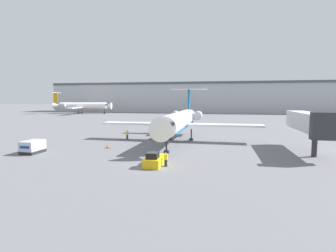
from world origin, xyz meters
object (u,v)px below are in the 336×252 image
at_px(airplane_main, 180,120).
at_px(luggage_cart, 33,147).
at_px(traffic_cone_left, 108,146).
at_px(airplane_parked_far_left, 82,106).
at_px(worker_near_tug, 166,159).
at_px(worker_by_wing, 127,135).
at_px(jet_bridge, 309,122).
at_px(pushback_tug, 154,160).

distance_m(airplane_main, luggage_cart, 24.58).
bearing_deg(traffic_cone_left, airplane_main, 43.15).
height_order(luggage_cart, airplane_parked_far_left, airplane_parked_far_left).
relative_size(airplane_main, worker_near_tug, 18.38).
relative_size(worker_by_wing, jet_bridge, 0.13).
xyz_separation_m(airplane_parked_far_left, jet_bridge, (83.01, -83.55, 0.40)).
xyz_separation_m(pushback_tug, traffic_cone_left, (-9.99, 9.11, -0.35)).
bearing_deg(airplane_parked_far_left, airplane_main, -50.50).
distance_m(airplane_main, airplane_parked_far_left, 99.23).
relative_size(worker_near_tug, worker_by_wing, 0.91).
bearing_deg(airplane_main, jet_bridge, -19.34).
height_order(worker_by_wing, traffic_cone_left, worker_by_wing).
relative_size(luggage_cart, airplane_parked_far_left, 0.10).
bearing_deg(traffic_cone_left, luggage_cart, -147.20).
xyz_separation_m(airplane_main, worker_by_wing, (-10.07, -0.64, -2.85)).
height_order(luggage_cart, traffic_cone_left, luggage_cart).
bearing_deg(worker_near_tug, luggage_cart, 170.21).
height_order(pushback_tug, worker_near_tug, pushback_tug).
height_order(luggage_cart, jet_bridge, jet_bridge).
relative_size(airplane_main, airplane_parked_far_left, 0.97).
relative_size(luggage_cart, jet_bridge, 0.23).
bearing_deg(worker_by_wing, pushback_tug, -61.02).
bearing_deg(airplane_main, pushback_tug, -90.40).
xyz_separation_m(worker_near_tug, worker_by_wing, (-11.33, 18.12, 0.10)).
bearing_deg(airplane_main, worker_by_wing, -176.35).
relative_size(worker_by_wing, airplane_parked_far_left, 0.06).
distance_m(pushback_tug, worker_near_tug, 1.41).
distance_m(airplane_main, worker_by_wing, 10.49).
bearing_deg(airplane_parked_far_left, worker_near_tug, -55.97).
bearing_deg(jet_bridge, airplane_main, 160.66).
xyz_separation_m(luggage_cart, worker_by_wing, (8.99, 14.61, 0.04)).
bearing_deg(pushback_tug, traffic_cone_left, 137.64).
distance_m(luggage_cart, worker_by_wing, 17.15).
xyz_separation_m(airplane_main, traffic_cone_left, (-10.12, -9.49, -3.50)).
relative_size(pushback_tug, worker_near_tug, 2.52).
height_order(traffic_cone_left, airplane_parked_far_left, airplane_parked_far_left).
bearing_deg(airplane_main, traffic_cone_left, -136.85).
bearing_deg(luggage_cart, airplane_main, 38.66).
relative_size(airplane_main, jet_bridge, 2.11).
xyz_separation_m(traffic_cone_left, jet_bridge, (30.02, 2.50, 4.17)).
relative_size(luggage_cart, worker_by_wing, 1.79).
bearing_deg(pushback_tug, jet_bridge, 30.11).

